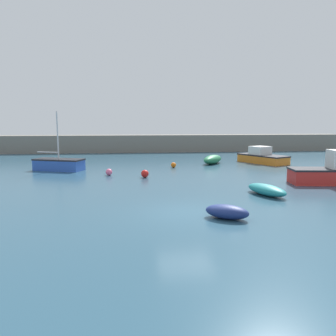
% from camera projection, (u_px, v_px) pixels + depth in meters
% --- Properties ---
extents(ground_plane, '(120.00, 120.00, 0.20)m').
position_uv_depth(ground_plane, '(186.00, 215.00, 14.63)').
color(ground_plane, '#284C60').
extents(harbor_breakwater, '(53.56, 2.81, 2.28)m').
position_uv_depth(harbor_breakwater, '(149.00, 143.00, 44.33)').
color(harbor_breakwater, slate).
rests_on(harbor_breakwater, ground_plane).
extents(rowboat_white_midwater, '(2.95, 3.41, 0.84)m').
position_uv_depth(rowboat_white_midwater, '(213.00, 159.00, 31.68)').
color(rowboat_white_midwater, '#287A4C').
rests_on(rowboat_white_midwater, ground_plane).
extents(open_tender_yellow, '(1.96, 2.99, 0.58)m').
position_uv_depth(open_tender_yellow, '(267.00, 190.00, 18.13)').
color(open_tender_yellow, teal).
rests_on(open_tender_yellow, ground_plane).
extents(sailboat_short_mast, '(4.41, 2.95, 4.90)m').
position_uv_depth(sailboat_short_mast, '(59.00, 164.00, 27.39)').
color(sailboat_short_mast, '#2D56B7').
rests_on(sailboat_short_mast, ground_plane).
extents(cabin_cruiser_white, '(5.85, 2.55, 2.23)m').
position_uv_depth(cabin_cruiser_white, '(336.00, 173.00, 21.35)').
color(cabin_cruiser_white, red).
rests_on(cabin_cruiser_white, ground_plane).
extents(dinghy_near_pier, '(2.05, 1.76, 0.59)m').
position_uv_depth(dinghy_near_pier, '(227.00, 212.00, 13.68)').
color(dinghy_near_pier, navy).
rests_on(dinghy_near_pier, ground_plane).
extents(motorboat_grey_hull, '(4.13, 5.37, 1.63)m').
position_uv_depth(motorboat_grey_hull, '(262.00, 157.00, 32.27)').
color(motorboat_grey_hull, orange).
rests_on(motorboat_grey_hull, ground_plane).
extents(mooring_buoy_pink, '(0.50, 0.50, 0.50)m').
position_uv_depth(mooring_buoy_pink, '(109.00, 172.00, 24.79)').
color(mooring_buoy_pink, '#EA668C').
rests_on(mooring_buoy_pink, ground_plane).
extents(mooring_buoy_orange, '(0.46, 0.46, 0.46)m').
position_uv_depth(mooring_buoy_orange, '(173.00, 165.00, 29.01)').
color(mooring_buoy_orange, orange).
rests_on(mooring_buoy_orange, ground_plane).
extents(mooring_buoy_red, '(0.55, 0.55, 0.55)m').
position_uv_depth(mooring_buoy_red, '(145.00, 174.00, 23.86)').
color(mooring_buoy_red, red).
rests_on(mooring_buoy_red, ground_plane).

